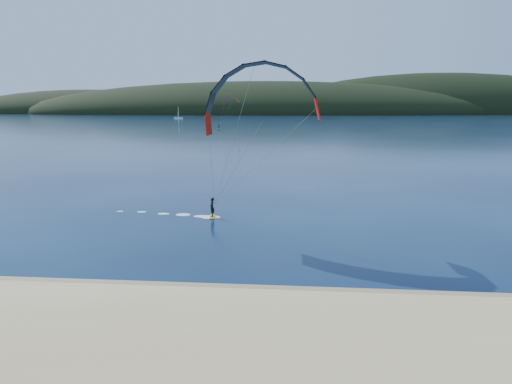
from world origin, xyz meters
TOP-DOWN VIEW (x-y plane):
  - ground at (0.00, 0.00)m, footprint 1800.00×1800.00m
  - wet_sand at (0.00, 4.50)m, footprint 220.00×2.50m
  - headland at (0.63, 745.28)m, footprint 1200.00×310.00m
  - kitesurfer_near at (0.87, 16.37)m, footprint 20.84×8.64m
  - kitesurfer_far at (-26.73, 198.12)m, footprint 12.55×5.69m
  - sailboat at (-109.48, 405.28)m, footprint 8.94×5.62m

SIDE VIEW (x-z plane):
  - ground at x=0.00m, z-range 0.00..0.00m
  - headland at x=0.63m, z-range -70.00..70.00m
  - wet_sand at x=0.00m, z-range 0.00..0.10m
  - sailboat at x=-109.48m, z-range -5.33..7.17m
  - kitesurfer_near at x=0.87m, z-range 3.08..15.74m
  - kitesurfer_far at x=-26.73m, z-range 4.37..19.56m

